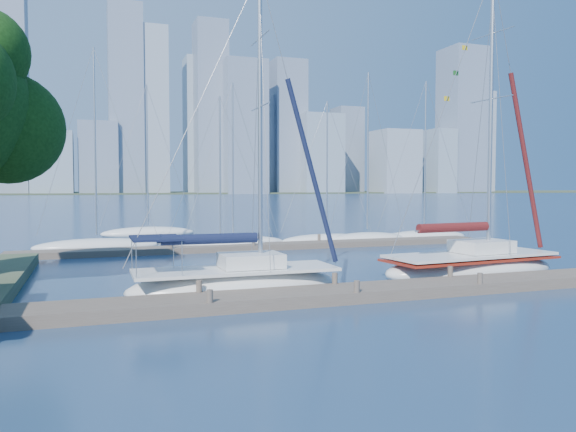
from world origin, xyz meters
name	(u,v)px	position (x,y,z in m)	size (l,w,h in m)	color
ground	(345,299)	(0.00, 0.00, 0.00)	(700.00, 700.00, 0.00)	navy
near_dock	(345,293)	(0.00, 0.00, 0.20)	(26.00, 2.00, 0.40)	brown
far_dock	(266,246)	(2.00, 16.00, 0.18)	(30.00, 1.80, 0.36)	brown
far_shore	(106,194)	(0.00, 320.00, 0.00)	(800.00, 100.00, 1.50)	#38472D
sailboat_navy	(236,268)	(-3.38, 2.24, 0.98)	(8.06, 2.64, 12.34)	silver
sailboat_maroon	(471,251)	(7.48, 2.83, 1.09)	(8.72, 3.53, 14.03)	silver
bg_boat_0	(97,246)	(-8.06, 19.36, 0.25)	(7.92, 4.60, 12.89)	silver
bg_boat_1	(221,246)	(-0.65, 17.11, 0.21)	(6.90, 3.70, 9.92)	silver
bg_boat_2	(233,242)	(0.62, 18.92, 0.22)	(7.33, 3.67, 11.15)	silver
bg_boat_3	(327,240)	(7.28, 18.47, 0.21)	(6.87, 2.35, 10.20)	silver
bg_boat_4	(367,239)	(10.16, 17.87, 0.26)	(6.16, 2.39, 12.29)	silver
bg_boat_5	(424,236)	(15.10, 18.24, 0.24)	(7.39, 3.72, 12.04)	silver
bg_boat_6	(148,233)	(-4.04, 28.52, 0.25)	(7.45, 2.37, 12.38)	silver
skyline	(156,129)	(25.53, 290.55, 34.65)	(502.26, 51.31, 104.59)	#8192A7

